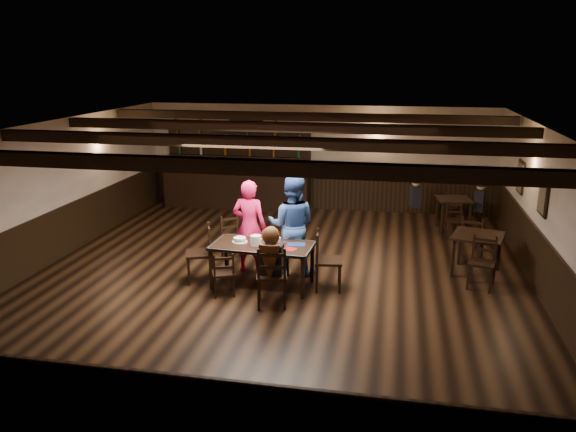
% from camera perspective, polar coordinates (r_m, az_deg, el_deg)
% --- Properties ---
extents(ground, '(10.00, 10.00, 0.00)m').
position_cam_1_polar(ground, '(10.27, -1.04, -6.21)').
color(ground, black).
rests_on(ground, ground).
extents(room_shell, '(9.02, 10.02, 2.71)m').
position_cam_1_polar(room_shell, '(9.79, -0.99, 3.39)').
color(room_shell, beige).
rests_on(room_shell, ground).
extents(dining_table, '(1.77, 0.96, 0.75)m').
position_cam_1_polar(dining_table, '(9.68, -2.62, -3.30)').
color(dining_table, black).
rests_on(dining_table, ground).
extents(chair_near_left, '(0.46, 0.45, 0.77)m').
position_cam_1_polar(chair_near_left, '(9.38, -6.56, -5.57)').
color(chair_near_left, black).
rests_on(chair_near_left, ground).
extents(chair_near_right, '(0.56, 0.55, 1.02)m').
position_cam_1_polar(chair_near_right, '(8.85, -1.67, -5.73)').
color(chair_near_right, black).
rests_on(chair_near_right, ground).
extents(chair_end_left, '(0.60, 0.61, 1.02)m').
position_cam_1_polar(chair_end_left, '(10.03, -8.55, -3.29)').
color(chair_end_left, black).
rests_on(chair_end_left, ground).
extents(chair_end_right, '(0.51, 0.53, 1.03)m').
position_cam_1_polar(chair_end_right, '(9.58, 3.61, -4.05)').
color(chair_end_right, black).
rests_on(chair_end_right, ground).
extents(chair_far_pushed, '(0.54, 0.54, 0.84)m').
position_cam_1_polar(chair_far_pushed, '(11.21, -5.79, -1.73)').
color(chair_far_pushed, black).
rests_on(chair_far_pushed, ground).
extents(woman_pink, '(0.66, 0.46, 1.74)m').
position_cam_1_polar(woman_pink, '(10.30, -3.94, -1.07)').
color(woman_pink, '#EC1A4D').
rests_on(woman_pink, ground).
extents(man_blue, '(0.91, 0.72, 1.84)m').
position_cam_1_polar(man_blue, '(10.17, 0.39, -0.94)').
color(man_blue, navy).
rests_on(man_blue, ground).
extents(seated_person, '(0.37, 0.55, 0.89)m').
position_cam_1_polar(seated_person, '(8.83, -1.71, -3.96)').
color(seated_person, black).
rests_on(seated_person, ground).
extents(cake, '(0.27, 0.27, 0.09)m').
position_cam_1_polar(cake, '(9.80, -4.92, -2.44)').
color(cake, white).
rests_on(cake, dining_table).
extents(plate_stack_a, '(0.19, 0.19, 0.17)m').
position_cam_1_polar(plate_stack_a, '(9.61, -3.28, -2.47)').
color(plate_stack_a, white).
rests_on(plate_stack_a, dining_table).
extents(plate_stack_b, '(0.15, 0.15, 0.18)m').
position_cam_1_polar(plate_stack_b, '(9.59, -1.63, -2.46)').
color(plate_stack_b, white).
rests_on(plate_stack_b, dining_table).
extents(tea_light, '(0.05, 0.05, 0.06)m').
position_cam_1_polar(tea_light, '(9.77, -2.33, -2.54)').
color(tea_light, '#A5A8AD').
rests_on(tea_light, dining_table).
extents(salt_shaker, '(0.03, 0.03, 0.08)m').
position_cam_1_polar(salt_shaker, '(9.50, -0.86, -2.95)').
color(salt_shaker, silver).
rests_on(salt_shaker, dining_table).
extents(pepper_shaker, '(0.04, 0.04, 0.10)m').
position_cam_1_polar(pepper_shaker, '(9.50, -0.31, -2.91)').
color(pepper_shaker, '#A5A8AD').
rests_on(pepper_shaker, dining_table).
extents(drink_glass, '(0.07, 0.07, 0.11)m').
position_cam_1_polar(drink_glass, '(9.70, -0.94, -2.49)').
color(drink_glass, silver).
rests_on(drink_glass, dining_table).
extents(menu_red, '(0.32, 0.26, 0.00)m').
position_cam_1_polar(menu_red, '(9.43, -0.03, -3.34)').
color(menu_red, maroon).
rests_on(menu_red, dining_table).
extents(menu_blue, '(0.34, 0.25, 0.00)m').
position_cam_1_polar(menu_blue, '(9.66, 0.82, -2.88)').
color(menu_blue, '#101E51').
rests_on(menu_blue, dining_table).
extents(bar_counter, '(4.06, 0.70, 2.20)m').
position_cam_1_polar(bar_counter, '(14.95, -5.18, 3.64)').
color(bar_counter, black).
rests_on(bar_counter, ground).
extents(back_table_a, '(1.05, 1.05, 0.75)m').
position_cam_1_polar(back_table_a, '(10.78, 18.72, -2.31)').
color(back_table_a, black).
rests_on(back_table_a, ground).
extents(back_table_b, '(0.83, 0.83, 0.75)m').
position_cam_1_polar(back_table_b, '(13.40, 16.46, 1.28)').
color(back_table_b, black).
rests_on(back_table_b, ground).
extents(bg_patron_left, '(0.28, 0.37, 0.69)m').
position_cam_1_polar(bg_patron_left, '(13.52, 12.82, 2.38)').
color(bg_patron_left, black).
rests_on(bg_patron_left, ground).
extents(bg_patron_right, '(0.29, 0.38, 0.70)m').
position_cam_1_polar(bg_patron_right, '(13.52, 18.93, 1.94)').
color(bg_patron_right, black).
rests_on(bg_patron_right, ground).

